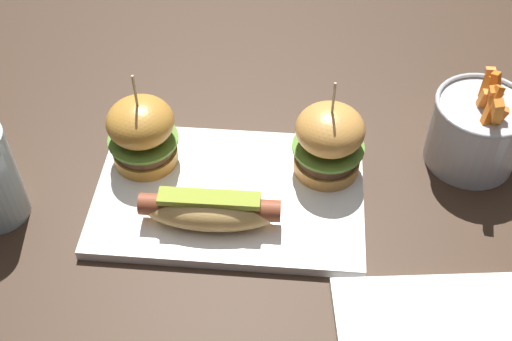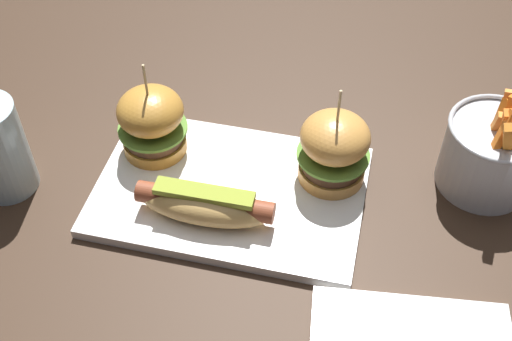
% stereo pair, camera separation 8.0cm
% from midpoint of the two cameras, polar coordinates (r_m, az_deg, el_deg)
% --- Properties ---
extents(ground_plane, '(3.00, 3.00, 0.00)m').
position_cam_midpoint_polar(ground_plane, '(0.85, -4.99, -2.50)').
color(ground_plane, '#382619').
extents(platter_main, '(0.34, 0.22, 0.01)m').
position_cam_midpoint_polar(platter_main, '(0.84, -5.02, -2.19)').
color(platter_main, white).
rests_on(platter_main, ground).
extents(hot_dog, '(0.17, 0.06, 0.05)m').
position_cam_midpoint_polar(hot_dog, '(0.79, -6.90, -3.48)').
color(hot_dog, tan).
rests_on(hot_dog, platter_main).
extents(slider_left, '(0.09, 0.09, 0.14)m').
position_cam_midpoint_polar(slider_left, '(0.86, -12.44, 3.09)').
color(slider_left, '#C18433').
rests_on(slider_left, platter_main).
extents(slider_right, '(0.09, 0.09, 0.14)m').
position_cam_midpoint_polar(slider_right, '(0.83, 3.54, 2.43)').
color(slider_right, '#CF9044').
rests_on(slider_right, platter_main).
extents(fries_bucket, '(0.12, 0.12, 0.14)m').
position_cam_midpoint_polar(fries_bucket, '(0.89, 16.03, 3.23)').
color(fries_bucket, '#B7BABF').
rests_on(fries_bucket, ground).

